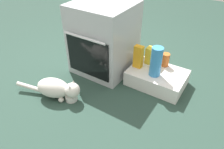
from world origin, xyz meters
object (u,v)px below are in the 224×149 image
oven (104,38)px  sauce_jar (165,60)px  food_bowl (71,97)px  cat (57,88)px  pantry_cabinet (157,78)px  snack_bag (152,56)px  water_bottle (156,62)px  juice_carton (138,57)px

oven → sauce_jar: (0.64, 0.19, -0.15)m
food_bowl → oven: bearing=94.4°
food_bowl → cat: (-0.13, -0.04, 0.08)m
pantry_cabinet → sauce_jar: sauce_jar is taller
sauce_jar → snack_bag: bearing=-164.9°
pantry_cabinet → food_bowl: pantry_cabinet is taller
food_bowl → water_bottle: 0.87m
juice_carton → snack_bag: juice_carton is taller
sauce_jar → pantry_cabinet: bearing=-95.7°
oven → food_bowl: 0.72m
oven → juice_carton: (0.41, 0.01, -0.10)m
food_bowl → water_bottle: water_bottle is taller
cat → water_bottle: bearing=25.0°
food_bowl → snack_bag: 0.93m
water_bottle → juice_carton: size_ratio=1.25×
oven → pantry_cabinet: bearing=4.1°
pantry_cabinet → sauce_jar: bearing=84.3°
oven → water_bottle: oven is taller
cat → sauce_jar: size_ratio=4.65×
oven → cat: (-0.09, -0.67, -0.27)m
food_bowl → sauce_jar: size_ratio=0.82×
food_bowl → water_bottle: size_ratio=0.38×
water_bottle → snack_bag: (-0.11, 0.17, -0.06)m
cat → food_bowl: bearing=0.0°
oven → pantry_cabinet: oven is taller
water_bottle → snack_bag: 0.22m
snack_bag → oven: bearing=-163.4°
pantry_cabinet → juice_carton: size_ratio=2.35×
food_bowl → cat: bearing=-162.5°
oven → juice_carton: oven is taller
oven → snack_bag: bearing=16.6°
juice_carton → food_bowl: bearing=-119.7°
water_bottle → food_bowl: bearing=-133.4°
cat → snack_bag: size_ratio=3.62×
snack_bag → water_bottle: bearing=-56.8°
water_bottle → snack_bag: water_bottle is taller
juice_carton → sauce_jar: juice_carton is taller
juice_carton → pantry_cabinet: bearing=8.4°
food_bowl → snack_bag: snack_bag is taller
snack_bag → juice_carton: bearing=-123.3°
water_bottle → cat: bearing=-137.5°
oven → sauce_jar: bearing=16.3°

